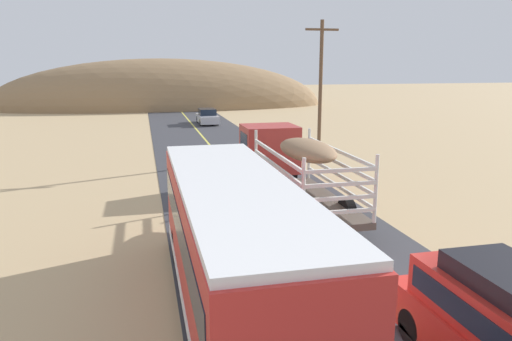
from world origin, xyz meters
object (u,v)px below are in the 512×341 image
livestock_truck (282,158)px  bus (235,243)px  car_far (207,117)px  power_pole_mid (321,83)px  suv_near (502,327)px

livestock_truck → bus: size_ratio=0.97×
bus → car_far: (4.20, 36.62, -1.05)m
livestock_truck → bus: bearing=-112.3°
bus → livestock_truck: bearing=67.7°
bus → car_far: 36.87m
bus → car_far: bus is taller
power_pole_mid → bus: bearing=-115.6°
suv_near → car_far: suv_near is taller
bus → power_pole_mid: power_pole_mid is taller
livestock_truck → bus: bus is taller
livestock_truck → power_pole_mid: power_pole_mid is taller
livestock_truck → car_far: 27.19m
power_pole_mid → livestock_truck: bearing=-118.5°
bus → power_pole_mid: (9.40, 19.64, 2.79)m
livestock_truck → car_far: livestock_truck is taller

